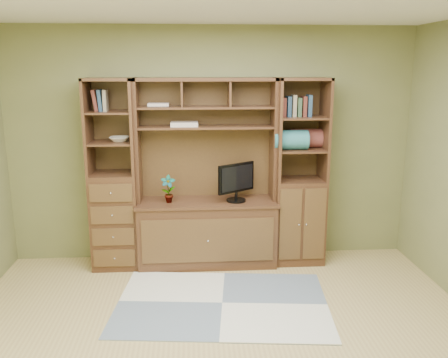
{
  "coord_description": "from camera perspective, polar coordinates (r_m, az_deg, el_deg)",
  "views": [
    {
      "loc": [
        -0.23,
        -3.25,
        2.16
      ],
      "look_at": [
        0.08,
        1.2,
        1.1
      ],
      "focal_mm": 38.0,
      "sensor_mm": 36.0,
      "label": 1
    }
  ],
  "objects": [
    {
      "name": "room",
      "position": [
        3.37,
        0.03,
        -1.4
      ],
      "size": [
        4.6,
        4.1,
        2.64
      ],
      "color": "tan",
      "rests_on": "ground"
    },
    {
      "name": "center_hutch",
      "position": [
        5.12,
        -2.1,
        0.53
      ],
      "size": [
        1.54,
        0.53,
        2.05
      ],
      "primitive_type": "cube",
      "color": "#452918",
      "rests_on": "ground"
    },
    {
      "name": "left_tower",
      "position": [
        5.22,
        -13.14,
        0.45
      ],
      "size": [
        0.5,
        0.45,
        2.05
      ],
      "primitive_type": "cube",
      "color": "#452918",
      "rests_on": "ground"
    },
    {
      "name": "right_tower",
      "position": [
        5.29,
        9.06,
        0.79
      ],
      "size": [
        0.55,
        0.45,
        2.05
      ],
      "primitive_type": "cube",
      "color": "#452918",
      "rests_on": "ground"
    },
    {
      "name": "rug",
      "position": [
        4.58,
        -0.21,
        -14.72
      ],
      "size": [
        2.08,
        1.5,
        0.01
      ],
      "primitive_type": "cube",
      "rotation": [
        0.0,
        0.0,
        -0.1
      ],
      "color": "#A9AEAF",
      "rests_on": "ground"
    },
    {
      "name": "monitor",
      "position": [
        5.11,
        1.49,
        0.44
      ],
      "size": [
        0.51,
        0.44,
        0.58
      ],
      "primitive_type": "cube",
      "rotation": [
        0.0,
        0.0,
        0.6
      ],
      "color": "black",
      "rests_on": "center_hutch"
    },
    {
      "name": "orchid",
      "position": [
        5.12,
        -6.73,
        -1.21
      ],
      "size": [
        0.16,
        0.11,
        0.3
      ],
      "primitive_type": "imported",
      "color": "#A44837",
      "rests_on": "center_hutch"
    },
    {
      "name": "magazines",
      "position": [
        5.11,
        -4.8,
        6.61
      ],
      "size": [
        0.29,
        0.21,
        0.04
      ],
      "primitive_type": "cube",
      "color": "beige",
      "rests_on": "center_hutch"
    },
    {
      "name": "bowl",
      "position": [
        5.14,
        -12.48,
        4.71
      ],
      "size": [
        0.21,
        0.21,
        0.05
      ],
      "primitive_type": "imported",
      "color": "silver",
      "rests_on": "left_tower"
    },
    {
      "name": "blanket_teal",
      "position": [
        5.15,
        8.01,
        4.68
      ],
      "size": [
        0.36,
        0.21,
        0.21
      ],
      "primitive_type": "cube",
      "color": "#2E7279",
      "rests_on": "right_tower"
    },
    {
      "name": "blanket_red",
      "position": [
        5.32,
        9.95,
        4.87
      ],
      "size": [
        0.37,
        0.21,
        0.21
      ],
      "primitive_type": "cube",
      "color": "brown",
      "rests_on": "right_tower"
    }
  ]
}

